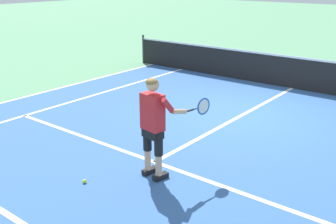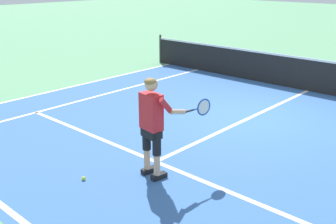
# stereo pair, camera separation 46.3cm
# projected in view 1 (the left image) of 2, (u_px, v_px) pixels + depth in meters

# --- Properties ---
(ground_plane) EXTENTS (80.00, 80.00, 0.00)m
(ground_plane) POSITION_uv_depth(u_px,v_px,m) (243.00, 115.00, 9.84)
(ground_plane) COLOR #609E70
(court_inner_surface) EXTENTS (10.98, 9.40, 0.00)m
(court_inner_surface) POSITION_uv_depth(u_px,v_px,m) (211.00, 132.00, 8.76)
(court_inner_surface) COLOR #3866A8
(court_inner_surface) RESTS_ON ground
(line_service) EXTENTS (8.23, 0.10, 0.01)m
(line_service) POSITION_uv_depth(u_px,v_px,m) (155.00, 162.00, 7.35)
(line_service) COLOR white
(line_service) RESTS_ON ground
(line_centre_service) EXTENTS (0.10, 6.40, 0.01)m
(line_centre_service) POSITION_uv_depth(u_px,v_px,m) (240.00, 116.00, 9.73)
(line_centre_service) COLOR white
(line_centre_service) RESTS_ON ground
(line_singles_left) EXTENTS (0.10, 9.00, 0.01)m
(line_singles_left) POSITION_uv_depth(u_px,v_px,m) (85.00, 98.00, 11.18)
(line_singles_left) COLOR white
(line_singles_left) RESTS_ON ground
(line_doubles_left) EXTENTS (0.10, 9.00, 0.01)m
(line_doubles_left) POSITION_uv_depth(u_px,v_px,m) (54.00, 89.00, 11.98)
(line_doubles_left) COLOR white
(line_doubles_left) RESTS_ON ground
(tennis_net) EXTENTS (11.96, 0.08, 1.07)m
(tennis_net) POSITION_uv_depth(u_px,v_px,m) (294.00, 72.00, 11.95)
(tennis_net) COLOR #333338
(tennis_net) RESTS_ON ground
(tennis_player) EXTENTS (0.77, 1.08, 1.71)m
(tennis_player) POSITION_uv_depth(u_px,v_px,m) (154.00, 122.00, 6.52)
(tennis_player) COLOR black
(tennis_player) RESTS_ON ground
(tennis_ball_near_feet) EXTENTS (0.07, 0.07, 0.07)m
(tennis_ball_near_feet) POSITION_uv_depth(u_px,v_px,m) (84.00, 181.00, 6.60)
(tennis_ball_near_feet) COLOR #CCE02D
(tennis_ball_near_feet) RESTS_ON ground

